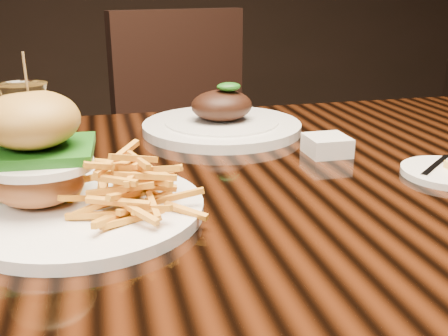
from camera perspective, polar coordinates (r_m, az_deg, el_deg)
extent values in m
cube|color=black|center=(0.78, -2.87, -2.61)|extent=(1.60, 0.90, 0.04)
cube|color=black|center=(1.55, 22.40, -7.67)|extent=(0.06, 0.06, 0.71)
cylinder|color=silver|center=(0.67, -14.98, -4.40)|extent=(0.30, 0.30, 0.01)
ellipsoid|color=#955830|center=(0.68, -19.48, -1.62)|extent=(0.11, 0.11, 0.05)
ellipsoid|color=silver|center=(0.65, -19.32, 0.22)|extent=(0.12, 0.10, 0.01)
ellipsoid|color=orange|center=(0.63, -17.75, 0.35)|extent=(0.02, 0.02, 0.01)
cube|color=#236A1A|center=(0.67, -19.86, 1.62)|extent=(0.13, 0.12, 0.01)
ellipsoid|color=olive|center=(0.66, -20.25, 4.96)|extent=(0.11, 0.11, 0.07)
cylinder|color=olive|center=(0.65, -20.60, 7.88)|extent=(0.00, 0.00, 0.09)
cylinder|color=silver|center=(0.85, 23.24, -0.47)|extent=(0.14, 0.14, 0.01)
cube|color=white|center=(0.86, 22.09, 0.29)|extent=(0.10, 0.08, 0.00)
cube|color=silver|center=(0.90, 11.14, 2.44)|extent=(0.09, 0.09, 0.03)
cylinder|color=white|center=(0.72, -19.64, -3.85)|extent=(0.06, 0.06, 0.00)
cylinder|color=white|center=(0.70, -20.03, -0.62)|extent=(0.01, 0.01, 0.08)
cone|color=white|center=(0.68, -20.76, 5.53)|extent=(0.06, 0.06, 0.07)
cylinder|color=silver|center=(1.02, -0.24, 4.49)|extent=(0.31, 0.31, 0.02)
cylinder|color=silver|center=(1.02, -0.24, 4.59)|extent=(0.22, 0.22, 0.02)
ellipsoid|color=black|center=(1.01, -0.25, 6.82)|extent=(0.12, 0.10, 0.06)
ellipsoid|color=#236A1A|center=(1.00, 0.52, 8.85)|extent=(0.05, 0.03, 0.02)
cube|color=black|center=(1.65, -1.52, -1.03)|extent=(0.57, 0.57, 0.06)
cube|color=black|center=(1.76, -4.89, 8.69)|extent=(0.46, 0.18, 0.50)
cylinder|color=black|center=(1.51, -4.40, -12.49)|extent=(0.04, 0.04, 0.45)
cylinder|color=black|center=(1.69, 7.44, -9.04)|extent=(0.04, 0.04, 0.45)
cylinder|color=black|center=(1.82, -9.64, -6.91)|extent=(0.04, 0.04, 0.45)
cylinder|color=black|center=(1.97, 0.76, -4.57)|extent=(0.04, 0.04, 0.45)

